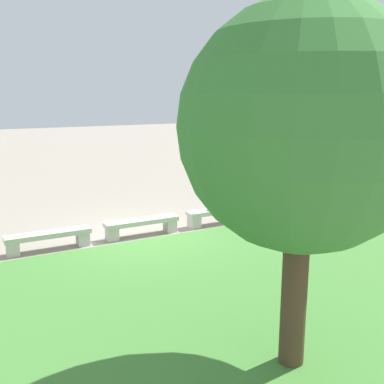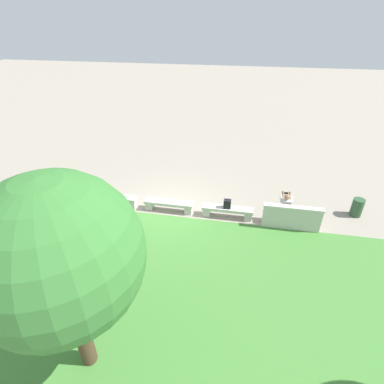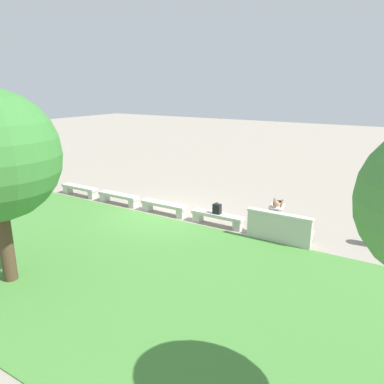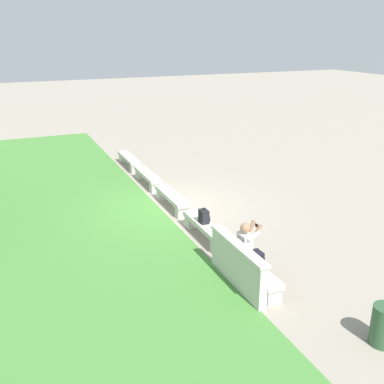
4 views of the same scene
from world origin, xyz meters
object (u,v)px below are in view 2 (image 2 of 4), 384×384
bench_far (114,199)px  bench_end (62,193)px  person_photographer (285,206)px  bench_main (290,217)px  bench_near (227,211)px  tree_behind_wall (59,257)px  backpack (227,204)px  bench_mid (169,205)px  trash_bin (357,207)px

bench_far → bench_end: size_ratio=1.00×
person_photographer → bench_main: bearing=162.5°
bench_near → tree_behind_wall: bearing=67.2°
bench_far → backpack: backpack is taller
bench_far → bench_near: bearing=180.0°
bench_far → bench_mid: bearing=180.0°
bench_far → tree_behind_wall: (-2.11, 6.36, 2.97)m
bench_main → person_photographer: (0.25, -0.08, 0.43)m
backpack → tree_behind_wall: tree_behind_wall is taller
bench_end → bench_main: bearing=180.0°
person_photographer → bench_far: bearing=0.6°
bench_far → tree_behind_wall: bearing=108.3°
bench_mid → backpack: size_ratio=4.68×
bench_mid → trash_bin: 7.55m
bench_far → backpack: 4.78m
bench_end → trash_bin: (-12.26, -1.07, 0.07)m
bench_near → bench_mid: (2.39, 0.00, 0.00)m
bench_near → tree_behind_wall: tree_behind_wall is taller
backpack → trash_bin: 5.21m
backpack → person_photographer: bearing=-177.9°
bench_mid → bench_end: same height
bench_main → bench_mid: size_ratio=1.00×
tree_behind_wall → bench_mid: bearing=-92.6°
backpack → tree_behind_wall: (2.66, 6.36, 2.64)m
bench_end → trash_bin: 12.30m
bench_near → backpack: backpack is taller
trash_bin → bench_near: bearing=12.0°
bench_near → bench_end: bearing=0.0°
backpack → bench_near: bearing=-173.4°
bench_far → tree_behind_wall: size_ratio=0.41×
tree_behind_wall → trash_bin: tree_behind_wall is taller
bench_near → bench_far: size_ratio=1.00×
tree_behind_wall → trash_bin: bearing=-136.2°
bench_near → bench_end: size_ratio=1.00×
bench_main → person_photographer: 0.51m
bench_far → person_photographer: person_photographer is taller
trash_bin → bench_main: bearing=21.8°
backpack → trash_bin: size_ratio=0.57×
bench_far → person_photographer: 6.95m
bench_end → trash_bin: trash_bin is taller
bench_near → bench_end: same height
bench_main → person_photographer: bearing=-17.5°
bench_far → backpack: bearing=180.0°
person_photographer → bench_near: bearing=2.1°
bench_near → trash_bin: size_ratio=2.67×
person_photographer → tree_behind_wall: bearing=53.1°
bench_near → person_photographer: bearing=-177.9°
bench_mid → person_photographer: bearing=-179.0°
bench_end → person_photographer: bearing=-179.5°
tree_behind_wall → bench_main: bearing=-128.6°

